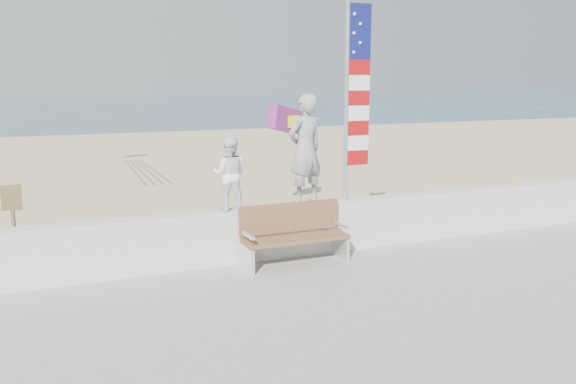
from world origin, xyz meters
The scene contains 9 objects.
ground centered at (0.00, 0.00, 0.00)m, with size 220.00×220.00×0.00m, color #315262.
sand centered at (0.00, 9.00, 0.04)m, with size 90.00×40.00×0.08m, color #CFBA8A.
seawall centered at (0.00, 2.00, 0.63)m, with size 30.00×0.35×0.90m, color silver.
adult centered at (0.61, 2.00, 2.03)m, with size 0.69×0.46×1.91m, color gray.
child centered at (-0.76, 2.00, 1.69)m, with size 0.59×0.46×1.22m, color white.
bench centered at (0.19, 1.55, 0.69)m, with size 1.80×0.57×1.00m.
flag centered at (1.53, 2.00, 2.99)m, with size 0.50×0.08×3.50m.
parafoil_kite centered at (1.73, 5.49, 2.30)m, with size 1.05×0.78×0.73m.
sign centered at (-4.08, 3.23, 0.94)m, with size 0.32×0.07×1.46m.
Camera 1 is at (-3.81, -7.46, 3.24)m, focal length 38.00 mm.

